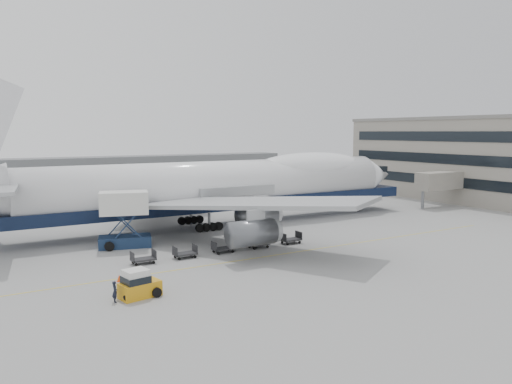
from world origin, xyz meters
TOP-DOWN VIEW (x-y plane):
  - ground at (0.00, 0.00)m, footprint 260.00×260.00m
  - apron_line at (0.00, -6.00)m, footprint 60.00×0.15m
  - hangar at (-10.00, 70.00)m, footprint 110.00×8.00m
  - airliner at (0.64, 12.00)m, footprint 67.00×55.30m
  - catering_truck at (-14.94, 5.83)m, footprint 6.19×4.95m
  - baggage_tug at (-18.98, -11.73)m, footprint 3.33×2.18m
  - ground_worker at (-20.85, -11.91)m, footprint 0.40×0.60m
  - traffic_cone at (-19.13, -6.84)m, footprint 0.42×0.42m
  - dolly_0 at (-15.49, -2.24)m, footprint 2.30×1.35m
  - dolly_1 at (-11.10, -2.24)m, footprint 2.30×1.35m
  - dolly_2 at (-6.72, -2.24)m, footprint 2.30×1.35m
  - dolly_3 at (-2.34, -2.24)m, footprint 2.30×1.35m
  - dolly_4 at (2.05, -2.24)m, footprint 2.30×1.35m

SIDE VIEW (x-z plane):
  - ground at x=0.00m, z-range 0.00..0.00m
  - apron_line at x=0.00m, z-range 0.00..0.01m
  - traffic_cone at x=-19.13m, z-range -0.02..0.60m
  - dolly_0 at x=-15.49m, z-range -0.12..1.18m
  - dolly_1 at x=-11.10m, z-range -0.12..1.18m
  - dolly_2 at x=-6.72m, z-range -0.12..1.18m
  - dolly_3 at x=-2.34m, z-range -0.12..1.18m
  - dolly_4 at x=2.05m, z-range -0.12..1.18m
  - ground_worker at x=-20.85m, z-range 0.00..1.64m
  - baggage_tug at x=-18.98m, z-range -0.13..2.13m
  - catering_truck at x=-14.94m, z-range 0.34..6.59m
  - hangar at x=-10.00m, z-range 0.00..7.00m
  - airliner at x=0.64m, z-range -4.37..15.61m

